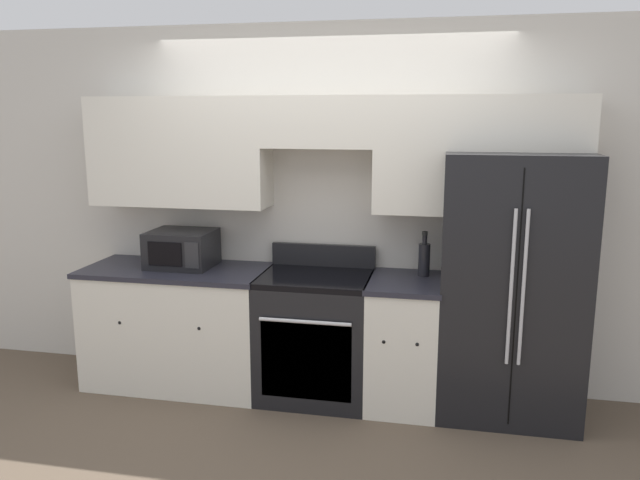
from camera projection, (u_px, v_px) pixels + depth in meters
name	position (u px, v px, depth m)	size (l,w,h in m)	color
ground_plane	(311.00, 415.00, 4.17)	(12.00, 12.00, 0.00)	brown
wall_back	(328.00, 187.00, 4.44)	(8.00, 0.39, 2.60)	beige
lower_cabinets_left	(178.00, 326.00, 4.59)	(1.33, 0.64, 0.88)	silver
lower_cabinets_right	(404.00, 342.00, 4.26)	(0.49, 0.64, 0.88)	silver
oven_range	(316.00, 335.00, 4.38)	(0.76, 0.65, 1.04)	black
refrigerator	(510.00, 284.00, 4.11)	(0.90, 0.80, 1.74)	black
microwave	(182.00, 249.00, 4.52)	(0.46, 0.39, 0.26)	black
bottle	(424.00, 258.00, 4.26)	(0.08, 0.08, 0.31)	black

